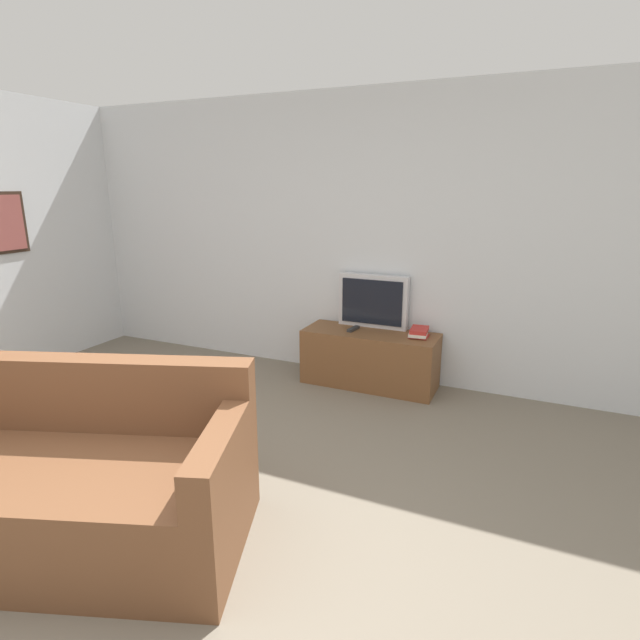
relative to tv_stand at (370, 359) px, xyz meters
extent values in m
plane|color=#756B5B|center=(-0.23, -2.76, -0.25)|extent=(14.00, 14.00, 0.00)
cube|color=silver|center=(-0.23, 0.27, 1.05)|extent=(9.00, 0.06, 2.60)
cube|color=brown|center=(0.00, 0.00, 0.00)|extent=(1.21, 0.44, 0.50)
cube|color=silver|center=(-0.04, 0.18, 0.50)|extent=(0.65, 0.08, 0.49)
cube|color=black|center=(-0.04, 0.14, 0.50)|extent=(0.57, 0.01, 0.41)
cube|color=brown|center=(-0.85, -2.68, -0.01)|extent=(2.23, 1.51, 0.47)
cube|color=brown|center=(-0.97, -2.35, 0.43)|extent=(2.00, 0.84, 0.41)
cube|color=brown|center=(0.05, -2.36, 0.10)|extent=(0.42, 0.87, 0.70)
cube|color=#B72D28|center=(0.43, 0.03, 0.26)|extent=(0.16, 0.17, 0.02)
cube|color=silver|center=(0.42, 0.02, 0.28)|extent=(0.17, 0.20, 0.03)
cube|color=#B72D28|center=(0.43, 0.05, 0.31)|extent=(0.16, 0.23, 0.03)
cube|color=#2D2D2D|center=(-0.16, 0.00, 0.26)|extent=(0.07, 0.18, 0.02)
camera|label=1|loc=(1.33, -4.11, 1.53)|focal=28.00mm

